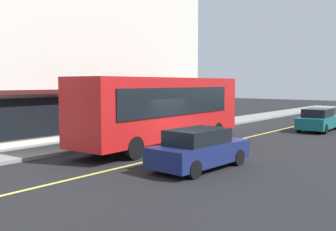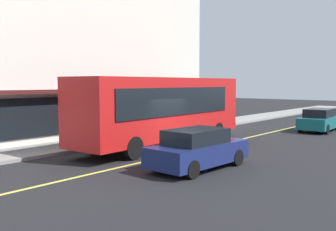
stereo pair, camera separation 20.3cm
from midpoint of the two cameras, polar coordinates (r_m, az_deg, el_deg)
ground at (r=17.73m, az=1.82°, el=-5.69°), size 120.00×120.00×0.00m
sidewalk at (r=21.33m, az=-9.62°, el=-3.76°), size 80.00×2.84×0.15m
lane_centre_stripe at (r=17.73m, az=1.82°, el=-5.68°), size 36.00×0.16×0.01m
storefront_building at (r=26.03m, az=-18.16°, el=14.74°), size 22.65×8.97×15.66m
bus at (r=19.63m, az=-0.34°, el=1.18°), size 11.21×2.93×3.50m
car_navy at (r=14.66m, az=4.84°, el=-4.99°), size 4.38×2.02×1.52m
car_teal at (r=27.86m, az=21.72°, el=-0.65°), size 4.37×1.99×1.52m
pedestrian_mid_block at (r=27.77m, az=2.62°, el=0.47°), size 0.34×0.34×1.63m
pedestrian_waiting at (r=20.11m, az=-11.04°, el=-0.92°), size 0.34×0.34×1.82m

